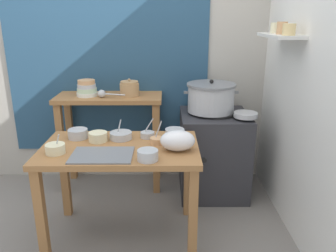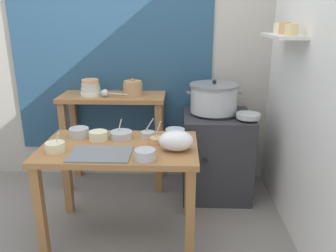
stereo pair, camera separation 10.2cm
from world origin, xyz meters
TOP-DOWN VIEW (x-y plane):
  - ground_plane at (0.00, 0.00)m, footprint 9.00×9.00m
  - wall_back at (0.08, 1.10)m, footprint 4.40×0.12m
  - wall_right at (1.40, 0.20)m, footprint 0.30×3.20m
  - prep_table at (0.08, 0.02)m, footprint 1.10×0.66m
  - back_shelf_table at (-0.12, 0.83)m, footprint 0.96×0.40m
  - stove_block at (0.84, 0.70)m, footprint 0.60×0.61m
  - steamer_pot at (0.80, 0.72)m, footprint 0.48×0.43m
  - clay_pot at (0.07, 0.83)m, footprint 0.17×0.17m
  - bowl_stack_enamel at (-0.31, 0.82)m, footprint 0.19×0.19m
  - ladle at (-0.16, 0.75)m, footprint 0.25×0.09m
  - serving_tray at (-0.02, -0.15)m, footprint 0.40×0.28m
  - plastic_bag at (0.48, -0.05)m, footprint 0.24×0.17m
  - wide_pan at (1.07, 0.54)m, footprint 0.20×0.20m
  - prep_bowl_0 at (-0.09, 0.12)m, footprint 0.13×0.13m
  - prep_bowl_1 at (-0.33, -0.10)m, footprint 0.13×0.13m
  - prep_bowl_2 at (0.34, 0.07)m, footprint 0.10×0.10m
  - prep_bowl_3 at (-0.26, 0.19)m, footprint 0.15×0.15m
  - prep_bowl_4 at (0.26, 0.20)m, footprint 0.11×0.11m
  - prep_bowl_5 at (0.47, 0.24)m, footprint 0.15×0.15m
  - prep_bowl_6 at (0.07, 0.18)m, footprint 0.16×0.16m
  - prep_bowl_7 at (0.29, -0.22)m, footprint 0.13×0.13m

SIDE VIEW (x-z plane):
  - ground_plane at x=0.00m, z-range 0.00..0.00m
  - stove_block at x=0.84m, z-range -0.01..0.77m
  - prep_table at x=0.08m, z-range 0.25..0.97m
  - back_shelf_table at x=-0.12m, z-range 0.23..1.13m
  - serving_tray at x=-0.02m, z-range 0.72..0.73m
  - prep_bowl_4 at x=0.26m, z-range 0.67..0.82m
  - prep_bowl_2 at x=0.34m, z-range 0.66..0.83m
  - prep_bowl_6 at x=0.07m, z-range 0.68..0.82m
  - prep_bowl_5 at x=0.47m, z-range 0.72..0.78m
  - prep_bowl_1 at x=-0.33m, z-range 0.69..0.82m
  - prep_bowl_7 at x=0.29m, z-range 0.72..0.79m
  - prep_bowl_0 at x=-0.09m, z-range 0.72..0.79m
  - prep_bowl_3 at x=-0.26m, z-range 0.72..0.79m
  - plastic_bag at x=0.48m, z-range 0.72..0.86m
  - wide_pan at x=1.07m, z-range 0.78..0.82m
  - steamer_pot at x=0.80m, z-range 0.76..1.05m
  - ladle at x=-0.16m, z-range 0.90..0.97m
  - clay_pot at x=0.07m, z-range 0.89..1.04m
  - bowl_stack_enamel at x=-0.31m, z-range 0.89..1.04m
  - wall_right at x=1.40m, z-range 0.00..2.60m
  - wall_back at x=0.08m, z-range 0.00..2.60m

